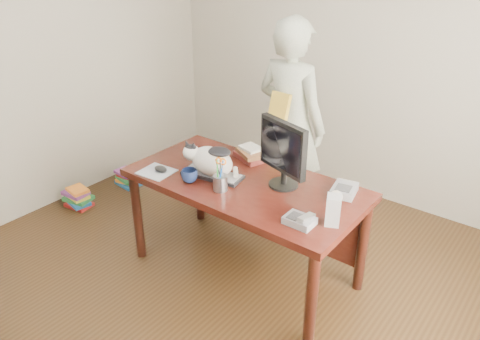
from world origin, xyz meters
name	(u,v)px	position (x,y,z in m)	size (l,w,h in m)	color
room	(175,122)	(0.00, 0.00, 1.35)	(4.50, 4.50, 4.50)	black
desk	(251,195)	(0.00, 0.68, 0.60)	(1.60, 0.80, 0.75)	black
keyboard	(212,174)	(-0.21, 0.52, 0.76)	(0.44, 0.23, 0.03)	black
cat	(210,160)	(-0.23, 0.51, 0.87)	(0.41, 0.26, 0.23)	white
monitor	(283,151)	(0.23, 0.69, 1.00)	(0.39, 0.24, 0.45)	black
pen_cup	(220,181)	(-0.05, 0.40, 0.81)	(0.11, 0.11, 0.23)	gray
mousepad	(157,172)	(-0.56, 0.33, 0.75)	(0.24, 0.22, 0.01)	#B7BCC4
mouse	(161,169)	(-0.54, 0.35, 0.77)	(0.11, 0.07, 0.04)	black
coffee_mug	(189,176)	(-0.28, 0.37, 0.79)	(0.11, 0.11, 0.09)	#0D1737
phone	(300,220)	(0.57, 0.38, 0.78)	(0.17, 0.14, 0.08)	slate
speaker	(333,210)	(0.71, 0.49, 0.84)	(0.11, 0.11, 0.18)	#A9A9AB
baseball	(336,197)	(0.61, 0.71, 0.79)	(0.08, 0.08, 0.08)	beige
book_stack	(251,154)	(-0.17, 0.90, 0.79)	(0.29, 0.26, 0.09)	#441512
calculator	(344,190)	(0.60, 0.85, 0.78)	(0.18, 0.21, 0.06)	slate
person	(290,125)	(-0.17, 1.43, 0.86)	(0.62, 0.41, 1.71)	silver
held_book	(279,107)	(-0.17, 1.26, 1.05)	(0.17, 0.11, 0.23)	gold
book_pile_a	(78,198)	(-1.75, 0.40, 0.09)	(0.27, 0.22, 0.18)	#AA1918
book_pile_b	(128,178)	(-1.72, 0.95, 0.07)	(0.26, 0.20, 0.15)	#1B5FA6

